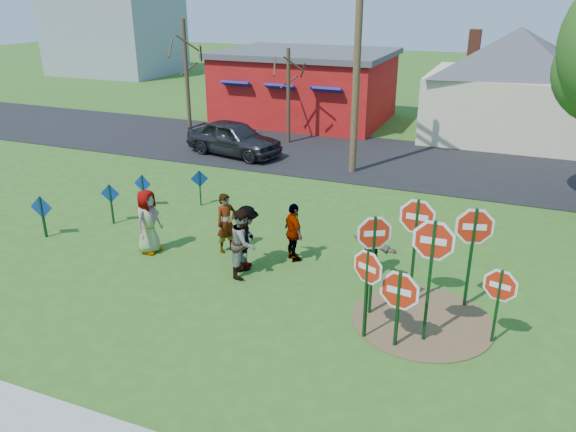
{
  "coord_description": "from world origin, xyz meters",
  "views": [
    {
      "loc": [
        5.82,
        -12.36,
        7.07
      ],
      "look_at": [
        0.37,
        0.98,
        1.22
      ],
      "focal_mm": 35.0,
      "sensor_mm": 36.0,
      "label": 1
    }
  ],
  "objects_px": {
    "stop_sign_a": "(367,275)",
    "suv": "(234,138)",
    "person_b": "(226,223)",
    "utility_pole": "(357,52)",
    "stop_sign_c": "(432,254)",
    "stop_sign_d": "(474,234)",
    "person_a": "(148,221)",
    "stop_sign_b": "(416,226)"
  },
  "relations": [
    {
      "from": "stop_sign_a",
      "to": "suv",
      "type": "height_order",
      "value": "stop_sign_a"
    },
    {
      "from": "stop_sign_a",
      "to": "utility_pole",
      "type": "xyz_separation_m",
      "value": [
        -3.58,
        11.41,
        3.3
      ]
    },
    {
      "from": "stop_sign_c",
      "to": "stop_sign_a",
      "type": "bearing_deg",
      "value": -162.03
    },
    {
      "from": "stop_sign_b",
      "to": "stop_sign_d",
      "type": "bearing_deg",
      "value": 22.36
    },
    {
      "from": "suv",
      "to": "person_b",
      "type": "bearing_deg",
      "value": -142.52
    },
    {
      "from": "stop_sign_a",
      "to": "stop_sign_b",
      "type": "bearing_deg",
      "value": 93.98
    },
    {
      "from": "person_b",
      "to": "suv",
      "type": "distance_m",
      "value": 10.11
    },
    {
      "from": "stop_sign_b",
      "to": "stop_sign_c",
      "type": "height_order",
      "value": "stop_sign_c"
    },
    {
      "from": "stop_sign_a",
      "to": "person_a",
      "type": "height_order",
      "value": "stop_sign_a"
    },
    {
      "from": "stop_sign_d",
      "to": "person_a",
      "type": "distance_m",
      "value": 8.79
    },
    {
      "from": "stop_sign_a",
      "to": "stop_sign_d",
      "type": "xyz_separation_m",
      "value": [
        1.88,
        2.21,
        0.36
      ]
    },
    {
      "from": "stop_sign_c",
      "to": "person_b",
      "type": "bearing_deg",
      "value": 158.55
    },
    {
      "from": "person_b",
      "to": "stop_sign_a",
      "type": "bearing_deg",
      "value": -90.15
    },
    {
      "from": "stop_sign_c",
      "to": "stop_sign_d",
      "type": "height_order",
      "value": "stop_sign_c"
    },
    {
      "from": "stop_sign_c",
      "to": "utility_pole",
      "type": "xyz_separation_m",
      "value": [
        -4.79,
        11.02,
        2.75
      ]
    },
    {
      "from": "stop_sign_c",
      "to": "person_a",
      "type": "height_order",
      "value": "stop_sign_c"
    },
    {
      "from": "stop_sign_a",
      "to": "person_b",
      "type": "distance_m",
      "value": 5.6
    },
    {
      "from": "stop_sign_d",
      "to": "person_b",
      "type": "height_order",
      "value": "stop_sign_d"
    },
    {
      "from": "stop_sign_d",
      "to": "utility_pole",
      "type": "distance_m",
      "value": 11.1
    },
    {
      "from": "stop_sign_d",
      "to": "person_a",
      "type": "xyz_separation_m",
      "value": [
        -8.74,
        -0.34,
        -0.94
      ]
    },
    {
      "from": "stop_sign_a",
      "to": "suv",
      "type": "xyz_separation_m",
      "value": [
        -9.28,
        11.84,
        -0.71
      ]
    },
    {
      "from": "person_b",
      "to": "utility_pole",
      "type": "xyz_separation_m",
      "value": [
        1.25,
        8.65,
        3.95
      ]
    },
    {
      "from": "stop_sign_c",
      "to": "person_b",
      "type": "distance_m",
      "value": 6.6
    },
    {
      "from": "person_a",
      "to": "suv",
      "type": "xyz_separation_m",
      "value": [
        -2.43,
        9.97,
        -0.13
      ]
    },
    {
      "from": "stop_sign_c",
      "to": "utility_pole",
      "type": "distance_m",
      "value": 12.33
    },
    {
      "from": "utility_pole",
      "to": "stop_sign_a",
      "type": "bearing_deg",
      "value": -72.6
    },
    {
      "from": "stop_sign_c",
      "to": "utility_pole",
      "type": "bearing_deg",
      "value": 113.48
    },
    {
      "from": "stop_sign_b",
      "to": "stop_sign_c",
      "type": "bearing_deg",
      "value": -65.1
    },
    {
      "from": "stop_sign_b",
      "to": "person_b",
      "type": "distance_m",
      "value": 5.69
    },
    {
      "from": "stop_sign_d",
      "to": "suv",
      "type": "relative_size",
      "value": 0.58
    },
    {
      "from": "stop_sign_d",
      "to": "suv",
      "type": "xyz_separation_m",
      "value": [
        -11.16,
        9.63,
        -1.07
      ]
    },
    {
      "from": "stop_sign_b",
      "to": "utility_pole",
      "type": "height_order",
      "value": "utility_pole"
    },
    {
      "from": "person_b",
      "to": "suv",
      "type": "bearing_deg",
      "value": 55.83
    },
    {
      "from": "stop_sign_b",
      "to": "person_a",
      "type": "distance_m",
      "value": 7.59
    },
    {
      "from": "person_b",
      "to": "suv",
      "type": "relative_size",
      "value": 0.38
    },
    {
      "from": "stop_sign_d",
      "to": "stop_sign_b",
      "type": "bearing_deg",
      "value": -174.29
    },
    {
      "from": "stop_sign_b",
      "to": "stop_sign_a",
      "type": "bearing_deg",
      "value": -107.75
    },
    {
      "from": "suv",
      "to": "stop_sign_d",
      "type": "bearing_deg",
      "value": -119.46
    },
    {
      "from": "stop_sign_a",
      "to": "person_a",
      "type": "xyz_separation_m",
      "value": [
        -6.85,
        1.87,
        -0.58
      ]
    },
    {
      "from": "stop_sign_a",
      "to": "person_b",
      "type": "xyz_separation_m",
      "value": [
        -4.82,
        2.76,
        -0.65
      ]
    },
    {
      "from": "stop_sign_a",
      "to": "person_b",
      "type": "relative_size",
      "value": 1.27
    },
    {
      "from": "stop_sign_d",
      "to": "person_a",
      "type": "height_order",
      "value": "stop_sign_d"
    }
  ]
}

